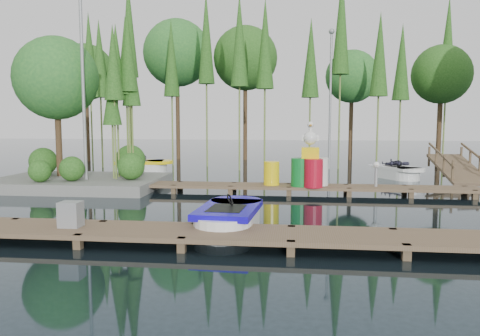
# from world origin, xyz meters

# --- Properties ---
(ground_plane) EXTENTS (90.00, 90.00, 0.00)m
(ground_plane) POSITION_xyz_m (0.00, 0.00, 0.00)
(ground_plane) COLOR #1A2931
(near_dock) EXTENTS (18.00, 1.50, 0.50)m
(near_dock) POSITION_xyz_m (0.00, -4.50, 0.23)
(near_dock) COLOR brown
(near_dock) RESTS_ON ground
(far_dock) EXTENTS (15.00, 1.20, 0.50)m
(far_dock) POSITION_xyz_m (1.00, 2.50, 0.23)
(far_dock) COLOR brown
(far_dock) RESTS_ON ground
(island) EXTENTS (6.20, 4.20, 6.75)m
(island) POSITION_xyz_m (-6.30, 3.29, 3.18)
(island) COLOR slate
(island) RESTS_ON ground
(tree_screen) EXTENTS (34.42, 18.53, 10.31)m
(tree_screen) POSITION_xyz_m (-2.04, 10.60, 6.12)
(tree_screen) COLOR #48331E
(tree_screen) RESTS_ON ground
(lamp_island) EXTENTS (0.30, 0.30, 7.25)m
(lamp_island) POSITION_xyz_m (-5.50, 2.50, 4.26)
(lamp_island) COLOR gray
(lamp_island) RESTS_ON ground
(lamp_rear) EXTENTS (0.30, 0.30, 7.25)m
(lamp_rear) POSITION_xyz_m (4.00, 11.00, 4.26)
(lamp_rear) COLOR gray
(lamp_rear) RESTS_ON ground
(ramp) EXTENTS (1.50, 3.94, 1.49)m
(ramp) POSITION_xyz_m (9.00, 6.50, 0.59)
(ramp) COLOR brown
(ramp) RESTS_ON ground
(boat_blue) EXTENTS (1.48, 2.94, 0.96)m
(boat_blue) POSITION_xyz_m (0.69, -3.28, 0.28)
(boat_blue) COLOR white
(boat_blue) RESTS_ON ground
(boat_yellow_far) EXTENTS (3.08, 1.80, 1.45)m
(boat_yellow_far) POSITION_xyz_m (-5.25, 8.02, 0.31)
(boat_yellow_far) COLOR white
(boat_yellow_far) RESTS_ON ground
(boat_white_far) EXTENTS (2.29, 2.78, 1.21)m
(boat_white_far) POSITION_xyz_m (6.73, 7.24, 0.27)
(boat_white_far) COLOR white
(boat_white_far) RESTS_ON ground
(utility_cabinet) EXTENTS (0.45, 0.38, 0.55)m
(utility_cabinet) POSITION_xyz_m (-2.61, -4.50, 0.58)
(utility_cabinet) COLOR gray
(utility_cabinet) RESTS_ON near_dock
(yellow_barrel) EXTENTS (0.55, 0.55, 0.83)m
(yellow_barrel) POSITION_xyz_m (1.39, 2.50, 0.72)
(yellow_barrel) COLOR yellow
(yellow_barrel) RESTS_ON far_dock
(drum_cluster) EXTENTS (1.30, 1.19, 2.24)m
(drum_cluster) POSITION_xyz_m (2.76, 2.34, 0.96)
(drum_cluster) COLOR #0D7527
(drum_cluster) RESTS_ON far_dock
(seagull_post) EXTENTS (0.54, 0.29, 0.86)m
(seagull_post) POSITION_xyz_m (5.00, 2.50, 0.88)
(seagull_post) COLOR gray
(seagull_post) RESTS_ON far_dock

